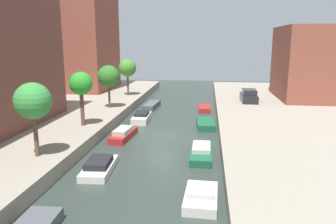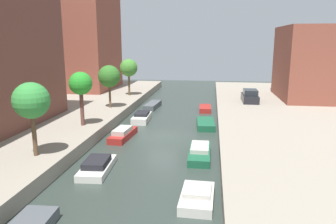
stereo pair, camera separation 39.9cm
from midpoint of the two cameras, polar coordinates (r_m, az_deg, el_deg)
The scene contains 17 objects.
ground_plane at distance 28.97m, azimuth -1.43°, elevation -4.26°, with size 84.00×84.00×0.00m, color #2D3833.
quay_left at distance 34.34m, azimuth -27.06°, elevation -2.12°, with size 20.00×64.00×1.00m, color gray.
apartment_tower_far at distance 52.75m, azimuth -16.20°, elevation 17.47°, with size 10.00×11.69×24.82m, color brown.
low_block_right at distance 45.93m, azimuth 24.85°, elevation 7.85°, with size 10.00×10.89×9.14m, color brown.
street_tree_1 at distance 22.01m, azimuth -23.14°, elevation 1.72°, with size 2.31×2.31×4.79m.
street_tree_2 at distance 28.97m, azimuth -15.45°, elevation 4.68°, with size 2.00×2.00×4.72m.
street_tree_3 at distance 36.39m, azimuth -10.72°, elevation 6.13°, with size 2.44×2.44×4.71m.
street_tree_4 at distance 44.54m, azimuth -7.40°, elevation 7.66°, with size 2.37×2.37×4.93m.
parked_car at distance 41.00m, azimuth 13.75°, elevation 2.69°, with size 1.85×4.17×1.54m.
moored_boat_left_1 at distance 21.80m, azimuth -12.52°, elevation -9.30°, with size 1.92×4.04×0.83m.
moored_boat_left_2 at distance 28.44m, azimuth -8.23°, elevation -3.86°, with size 1.64×4.32×0.95m.
moored_boat_left_3 at distance 34.33m, azimuth -5.00°, elevation -0.95°, with size 1.66×3.90×0.94m.
moored_boat_left_4 at distance 41.01m, azimuth -3.16°, elevation 1.16°, with size 1.65×4.57×0.65m.
moored_boat_right_1 at distance 17.61m, azimuth 5.16°, elevation -14.55°, with size 1.80×3.28×0.76m.
moored_boat_right_2 at distance 23.92m, azimuth 5.39°, elevation -7.06°, with size 1.53×4.37×0.82m.
moored_boat_right_3 at distance 32.20m, azimuth 6.27°, elevation -2.07°, with size 1.94×4.16×0.60m.
moored_boat_right_4 at distance 39.58m, azimuth 6.13°, elevation 0.62°, with size 1.47×3.26×0.55m.
Camera 1 is at (3.90, -27.48, 8.28)m, focal length 34.68 mm.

